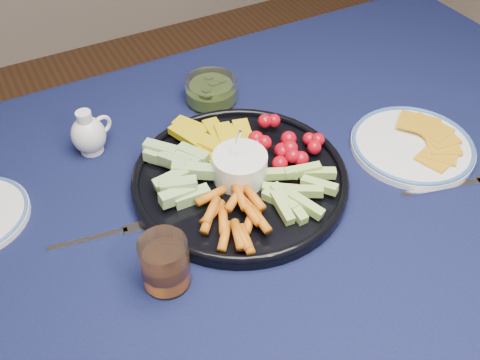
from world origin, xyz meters
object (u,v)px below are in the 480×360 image
creamer_pitcher (89,134)px  pickle_bowl (211,92)px  cheese_plate (413,144)px  juice_tumbler (165,265)px  crudite_platter (238,176)px  dining_table (258,238)px

creamer_pitcher → pickle_bowl: bearing=7.6°
pickle_bowl → cheese_plate: bearing=-50.2°
juice_tumbler → pickle_bowl: bearing=55.7°
crudite_platter → juice_tumbler: crudite_platter is taller
juice_tumbler → crudite_platter: bearing=34.3°
crudite_platter → cheese_plate: 0.35m
dining_table → juice_tumbler: (-0.20, -0.07, 0.13)m
creamer_pitcher → juice_tumbler: creamer_pitcher is taller
cheese_plate → juice_tumbler: (-0.54, -0.06, 0.03)m
dining_table → cheese_plate: (0.34, -0.01, 0.10)m
dining_table → cheese_plate: cheese_plate is taller
crudite_platter → pickle_bowl: (0.07, 0.26, 0.00)m
crudite_platter → cheese_plate: crudite_platter is taller
pickle_bowl → juice_tumbler: size_ratio=1.26×
pickle_bowl → cheese_plate: pickle_bowl is taller
dining_table → creamer_pitcher: size_ratio=18.17×
cheese_plate → creamer_pitcher: bearing=152.0°
crudite_platter → creamer_pitcher: (-0.21, 0.22, 0.02)m
dining_table → creamer_pitcher: creamer_pitcher is taller
dining_table → pickle_bowl: bearing=78.9°
pickle_bowl → juice_tumbler: bearing=-124.3°
crudite_platter → cheese_plate: bearing=-11.9°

